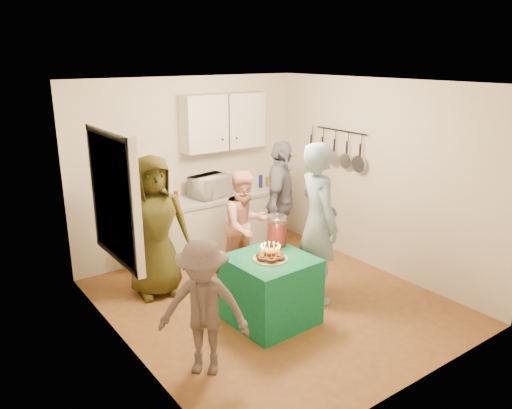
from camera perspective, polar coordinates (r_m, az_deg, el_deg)
floor at (r=6.20m, az=1.93°, el=-11.00°), size 4.00×4.00×0.00m
ceiling at (r=5.49m, az=2.20°, el=13.76°), size 4.00×4.00×0.00m
back_wall at (r=7.34m, az=-7.58°, el=4.16°), size 3.60×3.60×0.00m
left_wall at (r=4.87m, az=-14.95°, el=-2.89°), size 4.00×4.00×0.00m
right_wall at (r=6.93m, az=13.92°, el=3.04°), size 4.00×4.00×0.00m
window_night at (r=5.07m, az=-16.09°, el=0.79°), size 0.04×1.00×1.20m
counter at (r=7.42m, az=-4.86°, el=-2.60°), size 2.20×0.58×0.86m
countertop at (r=7.28m, az=-4.95°, el=0.78°), size 2.24×0.62×0.05m
upper_cabinet at (r=7.35m, az=-3.74°, el=9.44°), size 1.30×0.30×0.80m
pot_rack at (r=7.27m, az=9.48°, el=6.37°), size 0.12×1.00×0.60m
microwave at (r=7.22m, az=-5.25°, el=2.10°), size 0.62×0.49×0.31m
party_table at (r=5.63m, az=1.65°, el=-9.69°), size 0.89×0.89×0.76m
donut_cake at (r=5.40m, az=1.65°, el=-5.41°), size 0.38×0.38×0.18m
punch_jar at (r=5.77m, az=2.39°, el=-3.09°), size 0.22×0.22×0.34m
man_birthday at (r=5.96m, az=7.13°, el=-2.11°), size 0.65×0.81×1.94m
woman_back_left at (r=6.18m, az=-11.52°, el=-2.51°), size 0.95×0.70×1.77m
woman_back_center at (r=6.55m, az=-1.23°, el=-2.40°), size 0.72×0.56×1.47m
woman_back_right at (r=7.08m, az=2.81°, el=0.25°), size 1.05×1.00×1.75m
child_near_left at (r=4.69m, az=-6.04°, el=-11.70°), size 0.96×0.95×1.32m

